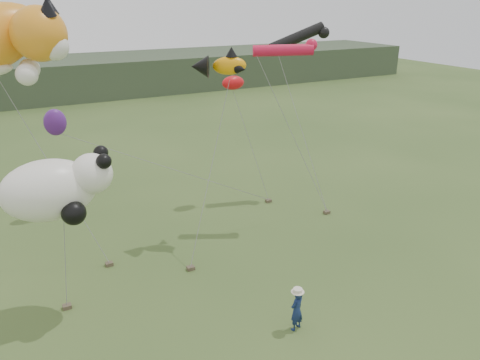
# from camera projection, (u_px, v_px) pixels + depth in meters

# --- Properties ---
(ground) EXTENTS (120.00, 120.00, 0.00)m
(ground) POSITION_uv_depth(u_px,v_px,m) (271.00, 307.00, 16.86)
(ground) COLOR #385123
(ground) RESTS_ON ground
(headland) EXTENTS (90.00, 13.00, 4.00)m
(headland) POSITION_uv_depth(u_px,v_px,m) (39.00, 80.00, 51.72)
(headland) COLOR #2D3D28
(headland) RESTS_ON ground
(festival_attendant) EXTENTS (0.63, 0.51, 1.50)m
(festival_attendant) POSITION_uv_depth(u_px,v_px,m) (297.00, 310.00, 15.51)
(festival_attendant) COLOR #14244D
(festival_attendant) RESTS_ON ground
(sandbag_anchors) EXTENTS (13.47, 4.96, 0.15)m
(sandbag_anchors) POSITION_uv_depth(u_px,v_px,m) (206.00, 244.00, 21.03)
(sandbag_anchors) COLOR brown
(sandbag_anchors) RESTS_ON ground
(fish_kite) EXTENTS (2.52, 1.66, 1.21)m
(fish_kite) POSITION_uv_depth(u_px,v_px,m) (219.00, 65.00, 19.35)
(fish_kite) COLOR orange
(fish_kite) RESTS_ON ground
(tube_kites) EXTENTS (5.55, 4.22, 1.53)m
(tube_kites) POSITION_uv_depth(u_px,v_px,m) (297.00, 42.00, 22.37)
(tube_kites) COLOR black
(tube_kites) RESTS_ON ground
(panda_kite) EXTENTS (3.56, 2.30, 2.21)m
(panda_kite) POSITION_uv_depth(u_px,v_px,m) (56.00, 188.00, 15.09)
(panda_kite) COLOR white
(panda_kite) RESTS_ON ground
(misc_kites) EXTENTS (9.59, 2.99, 2.58)m
(misc_kites) POSITION_uv_depth(u_px,v_px,m) (124.00, 107.00, 22.92)
(misc_kites) COLOR red
(misc_kites) RESTS_ON ground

